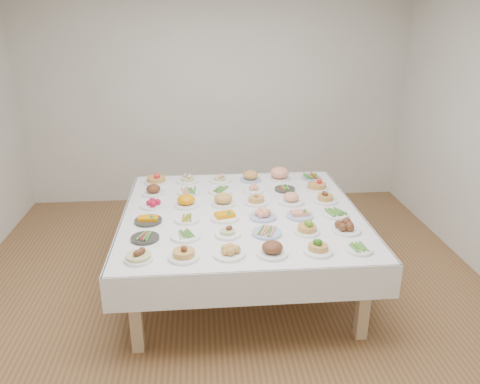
{
  "coord_description": "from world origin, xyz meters",
  "views": [
    {
      "loc": [
        -0.22,
        -3.63,
        2.43
      ],
      "look_at": [
        0.13,
        0.39,
        0.88
      ],
      "focal_mm": 35.0,
      "sensor_mm": 36.0,
      "label": 1
    }
  ],
  "objects": [
    {
      "name": "dish_27",
      "position": [
        0.3,
        0.72,
        0.78
      ],
      "size": [
        0.21,
        0.21,
        0.08
      ],
      "color": "white",
      "rests_on": "display_table"
    },
    {
      "name": "dish_30",
      "position": [
        -0.7,
        1.06,
        0.82
      ],
      "size": [
        0.27,
        0.26,
        0.15
      ],
      "color": "white",
      "rests_on": "display_table"
    },
    {
      "name": "dish_22",
      "position": [
        0.62,
        0.39,
        0.8
      ],
      "size": [
        0.24,
        0.24,
        0.12
      ],
      "color": "white",
      "rests_on": "display_table"
    },
    {
      "name": "dish_6",
      "position": [
        -0.68,
        -0.26,
        0.77
      ],
      "size": [
        0.22,
        0.22,
        0.05
      ],
      "color": "#2E2B29",
      "rests_on": "display_table"
    },
    {
      "name": "dish_9",
      "position": [
        0.29,
        -0.25,
        0.78
      ],
      "size": [
        0.26,
        0.24,
        0.06
      ],
      "color": "#4C66B2",
      "rests_on": "display_table"
    },
    {
      "name": "dish_24",
      "position": [
        -0.7,
        0.74,
        0.81
      ],
      "size": [
        0.23,
        0.23,
        0.12
      ],
      "color": "white",
      "rests_on": "display_table"
    },
    {
      "name": "dish_0",
      "position": [
        -0.69,
        -0.59,
        0.81
      ],
      "size": [
        0.21,
        0.21,
        0.12
      ],
      "color": "white",
      "rests_on": "display_table"
    },
    {
      "name": "dish_31",
      "position": [
        -0.37,
        1.07,
        0.8
      ],
      "size": [
        0.22,
        0.22,
        0.12
      ],
      "color": "white",
      "rests_on": "display_table"
    },
    {
      "name": "dish_7",
      "position": [
        -0.36,
        -0.25,
        0.77
      ],
      "size": [
        0.23,
        0.23,
        0.05
      ],
      "color": "white",
      "rests_on": "display_table"
    },
    {
      "name": "dish_10",
      "position": [
        0.62,
        -0.25,
        0.81
      ],
      "size": [
        0.22,
        0.22,
        0.13
      ],
      "color": "white",
      "rests_on": "display_table"
    },
    {
      "name": "dish_26",
      "position": [
        -0.03,
        0.74,
        0.77
      ],
      "size": [
        0.24,
        0.24,
        0.06
      ],
      "color": "white",
      "rests_on": "display_table"
    },
    {
      "name": "dish_32",
      "position": [
        -0.02,
        1.05,
        0.8
      ],
      "size": [
        0.23,
        0.23,
        0.11
      ],
      "color": "white",
      "rests_on": "display_table"
    },
    {
      "name": "dish_4",
      "position": [
        0.63,
        -0.59,
        0.81
      ],
      "size": [
        0.22,
        0.22,
        0.12
      ],
      "color": "white",
      "rests_on": "display_table"
    },
    {
      "name": "dish_1",
      "position": [
        -0.37,
        -0.59,
        0.8
      ],
      "size": [
        0.23,
        0.23,
        0.12
      ],
      "color": "white",
      "rests_on": "display_table"
    },
    {
      "name": "dish_16",
      "position": [
        0.63,
        0.07,
        0.79
      ],
      "size": [
        0.23,
        0.23,
        0.1
      ],
      "color": "#4C66B2",
      "rests_on": "display_table"
    },
    {
      "name": "display_table",
      "position": [
        0.13,
        0.24,
        0.68
      ],
      "size": [
        2.13,
        2.13,
        0.75
      ],
      "color": "white",
      "rests_on": "ground"
    },
    {
      "name": "dish_33",
      "position": [
        0.3,
        1.05,
        0.8
      ],
      "size": [
        0.22,
        0.22,
        0.11
      ],
      "color": "#4C66B2",
      "rests_on": "display_table"
    },
    {
      "name": "dish_2",
      "position": [
        -0.03,
        -0.57,
        0.79
      ],
      "size": [
        0.24,
        0.24,
        0.1
      ],
      "color": "white",
      "rests_on": "display_table"
    },
    {
      "name": "dish_8",
      "position": [
        -0.02,
        -0.24,
        0.79
      ],
      "size": [
        0.21,
        0.21,
        0.1
      ],
      "color": "white",
      "rests_on": "display_table"
    },
    {
      "name": "dish_14",
      "position": [
        -0.03,
        0.08,
        0.79
      ],
      "size": [
        0.24,
        0.24,
        0.1
      ],
      "color": "white",
      "rests_on": "display_table"
    },
    {
      "name": "dish_34",
      "position": [
        0.62,
        1.06,
        0.82
      ],
      "size": [
        0.21,
        0.21,
        0.14
      ],
      "color": "white",
      "rests_on": "display_table"
    },
    {
      "name": "dish_35",
      "position": [
        0.96,
        1.06,
        0.77
      ],
      "size": [
        0.21,
        0.21,
        0.05
      ],
      "color": "#4C66B2",
      "rests_on": "display_table"
    },
    {
      "name": "dish_21",
      "position": [
        0.29,
        0.41,
        0.8
      ],
      "size": [
        0.22,
        0.22,
        0.12
      ],
      "color": "white",
      "rests_on": "display_table"
    },
    {
      "name": "dish_12",
      "position": [
        -0.69,
        0.08,
        0.79
      ],
      "size": [
        0.23,
        0.23,
        0.1
      ],
      "color": "#2E2B29",
      "rests_on": "display_table"
    },
    {
      "name": "dish_15",
      "position": [
        0.3,
        0.07,
        0.8
      ],
      "size": [
        0.23,
        0.23,
        0.11
      ],
      "color": "#4C66B2",
      "rests_on": "display_table"
    },
    {
      "name": "dish_25",
      "position": [
        -0.35,
        0.73,
        0.77
      ],
      "size": [
        0.22,
        0.22,
        0.05
      ],
      "color": "white",
      "rests_on": "display_table"
    },
    {
      "name": "room_envelope",
      "position": [
        0.0,
        0.0,
        1.83
      ],
      "size": [
        5.02,
        5.02,
        2.81
      ],
      "color": "brown",
      "rests_on": "ground"
    },
    {
      "name": "dish_17",
      "position": [
        0.95,
        0.08,
        0.77
      ],
      "size": [
        0.24,
        0.24,
        0.06
      ],
      "color": "white",
      "rests_on": "display_table"
    },
    {
      "name": "dish_29",
      "position": [
        0.94,
        0.72,
        0.82
      ],
      "size": [
        0.22,
        0.22,
        0.14
      ],
      "color": "white",
      "rests_on": "display_table"
    },
    {
      "name": "dish_13",
      "position": [
        -0.36,
        0.07,
        0.77
      ],
      "size": [
        0.21,
        0.21,
        0.05
      ],
      "color": "white",
      "rests_on": "display_table"
    },
    {
      "name": "dish_28",
      "position": [
        0.62,
        0.73,
        0.77
      ],
      "size": [
        0.2,
        0.2,
        0.05
      ],
      "color": "#2E2B29",
      "rests_on": "display_table"
    },
    {
      "name": "dish_20",
      "position": [
        -0.02,
        0.41,
        0.81
      ],
      "size": [
        0.23,
        0.23,
        0.13
      ],
      "color": "white",
      "rests_on": "display_table"
    },
    {
      "name": "dish_5",
      "position": [
        0.95,
        -0.59,
        0.77
      ],
      "size": [
        0.2,
        0.2,
        0.05
      ],
      "color": "white",
      "rests_on": "display_table"
    },
    {
      "name": "dish_18",
      "position": [
        -0.68,
        0.41,
        0.79
      ],
      "size": [
        0.21,
        0.21,
        0.09
      ],
      "color": "white",
      "rests_on": "display_table"
    },
    {
      "name": "dish_19",
      "position": [
        -0.37,
        0.41,
        0.81
      ],
      "size": [
        0.23,
        0.23,
        0.13
      ],
      "color": "white",
      "rests_on": "display_table"
    },
    {
      "name": "dish_23",
      "position": [
        0.94,
        0.4,
        0.8
      ],
      "size": [
        0.23,
        0.23,
        0.12
      ],
      "color": "white",
      "rests_on": "display_table"
    },
    {
      "name": "dish_3",
      "position": [
        0.29,
        -0.59,
        0.81
      ],
      "size": [
        0.23,
        0.23,
        0.13
      ],
      "color": "white",
      "rests_on": "display_table"
    },
    {
      "name": "dish_11",
      "position": [
        0.95,
        -0.25,
        0.8
      ],
      "size": [
        0.24,
        0.24,
        0.11
      ],
      "color": "white",
      "rests_on": "display_table"
    }
  ]
}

